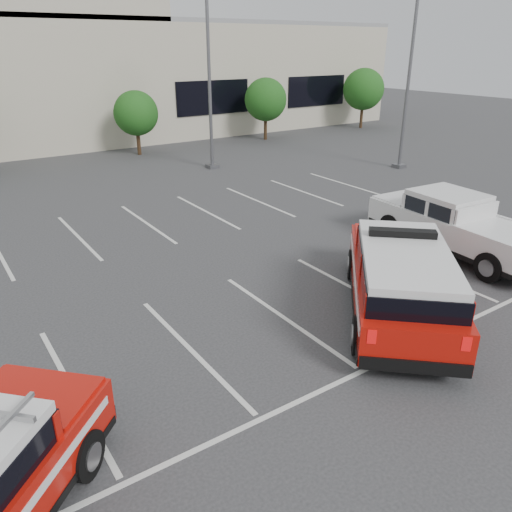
{
  "coord_description": "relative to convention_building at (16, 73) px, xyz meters",
  "views": [
    {
      "loc": [
        -6.99,
        -9.0,
        6.55
      ],
      "look_at": [
        0.33,
        1.73,
        1.05
      ],
      "focal_mm": 35.0,
      "sensor_mm": 36.0,
      "label": 1
    }
  ],
  "objects": [
    {
      "name": "light_pole_right",
      "position": [
        15.82,
        -21.86,
        0.47
      ],
      "size": [
        0.9,
        0.6,
        10.24
      ],
      "color": "#59595E",
      "rests_on": "ground"
    },
    {
      "name": "ground",
      "position": [
        -0.18,
        -31.86,
        -4.72
      ],
      "size": [
        120.0,
        120.0,
        0.0
      ],
      "primitive_type": "plane",
      "color": "#2F2F31",
      "rests_on": "ground"
    },
    {
      "name": "stall_markings",
      "position": [
        -0.18,
        -27.36,
        -4.71
      ],
      "size": [
        23.0,
        15.0,
        0.01
      ],
      "primitive_type": "cube",
      "color": "silver",
      "rests_on": "ground"
    },
    {
      "name": "tree_far_right",
      "position": [
        24.91,
        -9.82,
        -1.68
      ],
      "size": [
        3.37,
        3.37,
        4.85
      ],
      "color": "#3F2B19",
      "rests_on": "ground"
    },
    {
      "name": "tree_mid_right",
      "position": [
        4.91,
        -9.82,
        -2.22
      ],
      "size": [
        2.77,
        2.77,
        3.99
      ],
      "color": "#3F2B19",
      "rests_on": "ground"
    },
    {
      "name": "fire_chief_suv",
      "position": [
        2.32,
        -33.47,
        -3.82
      ],
      "size": [
        5.93,
        6.16,
        2.21
      ],
      "rotation": [
        0.0,
        0.0,
        -0.75
      ],
      "color": "#B11008",
      "rests_on": "ground"
    },
    {
      "name": "light_pole_mid",
      "position": [
        6.82,
        -15.86,
        0.47
      ],
      "size": [
        0.9,
        0.6,
        10.24
      ],
      "color": "#59595E",
      "rests_on": "ground"
    },
    {
      "name": "white_pickup",
      "position": [
        7.38,
        -31.58,
        -3.93
      ],
      "size": [
        2.7,
        6.56,
        1.97
      ],
      "rotation": [
        0.0,
        0.0,
        -0.08
      ],
      "color": "silver",
      "rests_on": "ground"
    },
    {
      "name": "convention_building",
      "position": [
        0.0,
        0.0,
        0.0
      ],
      "size": [
        60.0,
        16.99,
        13.2
      ],
      "color": "#BCB49F",
      "rests_on": "ground"
    },
    {
      "name": "tree_right",
      "position": [
        14.91,
        -9.82,
        -1.95
      ],
      "size": [
        3.07,
        3.07,
        4.42
      ],
      "color": "#3F2B19",
      "rests_on": "ground"
    }
  ]
}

